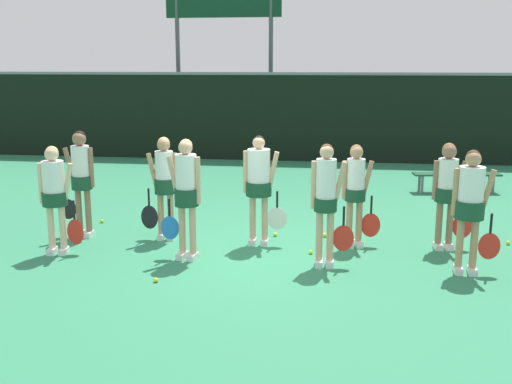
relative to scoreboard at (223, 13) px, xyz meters
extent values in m
plane|color=#2D7F56|center=(2.50, -10.80, -4.41)|extent=(140.00, 140.00, 0.00)
cube|color=black|center=(2.50, -1.99, -3.16)|extent=(60.00, 0.06, 2.51)
cube|color=slate|center=(2.50, -1.99, -1.87)|extent=(60.00, 0.08, 0.08)
cylinder|color=#515156|center=(-1.53, 0.00, -1.60)|extent=(0.14, 0.14, 5.63)
cylinder|color=#515156|center=(1.53, 0.00, -1.60)|extent=(0.14, 0.14, 5.63)
cube|color=#19472D|center=(6.40, -5.90, -4.00)|extent=(1.96, 0.61, 0.04)
cylinder|color=slate|center=(7.17, -5.67, -4.22)|extent=(0.06, 0.06, 0.40)
cylinder|color=slate|center=(7.20, -5.92, -4.22)|extent=(0.06, 0.06, 0.40)
cylinder|color=slate|center=(5.60, -5.88, -4.22)|extent=(0.06, 0.06, 0.40)
cylinder|color=slate|center=(5.63, -6.13, -4.22)|extent=(0.06, 0.06, 0.40)
cylinder|color=beige|center=(-0.37, -11.27, -4.02)|extent=(0.10, 0.10, 0.79)
cylinder|color=beige|center=(-0.55, -11.30, -4.02)|extent=(0.10, 0.10, 0.79)
cube|color=white|center=(-0.37, -11.30, -4.37)|extent=(0.14, 0.25, 0.09)
cube|color=white|center=(-0.55, -11.33, -4.37)|extent=(0.14, 0.25, 0.09)
cylinder|color=#16422B|center=(-0.46, -11.29, -3.56)|extent=(0.37, 0.37, 0.21)
cylinder|color=white|center=(-0.46, -11.29, -3.31)|extent=(0.32, 0.32, 0.65)
sphere|color=beige|center=(-0.46, -11.29, -2.88)|extent=(0.21, 0.21, 0.21)
sphere|color=#D8B772|center=(-0.46, -11.27, -2.85)|extent=(0.19, 0.19, 0.19)
cylinder|color=beige|center=(-0.26, -11.26, -3.32)|extent=(0.21, 0.10, 0.62)
cylinder|color=beige|center=(-0.65, -11.31, -3.32)|extent=(0.08, 0.08, 0.61)
cylinder|color=black|center=(-0.18, -11.26, -3.72)|extent=(0.03, 0.03, 0.29)
ellipsoid|color=red|center=(-0.18, -11.26, -4.07)|extent=(0.27, 0.03, 0.40)
cylinder|color=tan|center=(1.65, -11.28, -3.99)|extent=(0.10, 0.10, 0.85)
cylinder|color=tan|center=(1.49, -11.25, -3.99)|extent=(0.10, 0.10, 0.85)
cube|color=white|center=(1.65, -11.30, -4.37)|extent=(0.15, 0.25, 0.09)
cube|color=white|center=(1.48, -11.28, -4.37)|extent=(0.15, 0.25, 0.09)
cylinder|color=#16422B|center=(1.57, -11.26, -3.47)|extent=(0.35, 0.35, 0.26)
cylinder|color=white|center=(1.57, -11.26, -3.20)|extent=(0.31, 0.31, 0.72)
sphere|color=tan|center=(1.57, -11.26, -2.74)|extent=(0.20, 0.20, 0.20)
sphere|color=#D8B772|center=(1.57, -11.24, -2.72)|extent=(0.19, 0.19, 0.19)
cylinder|color=tan|center=(1.38, -11.23, -3.22)|extent=(0.23, 0.11, 0.68)
cylinder|color=tan|center=(1.75, -11.29, -3.22)|extent=(0.08, 0.08, 0.68)
cylinder|color=black|center=(1.30, -11.24, -3.64)|extent=(0.03, 0.03, 0.26)
ellipsoid|color=blue|center=(1.30, -11.24, -3.96)|extent=(0.28, 0.03, 0.36)
cylinder|color=tan|center=(3.67, -11.30, -3.99)|extent=(0.10, 0.10, 0.84)
cylinder|color=tan|center=(3.51, -11.31, -3.99)|extent=(0.10, 0.10, 0.84)
cube|color=white|center=(3.67, -11.33, -4.37)|extent=(0.12, 0.24, 0.09)
cube|color=white|center=(3.51, -11.34, -4.37)|extent=(0.12, 0.24, 0.09)
cylinder|color=#16422B|center=(3.59, -11.31, -3.51)|extent=(0.32, 0.32, 0.19)
cylinder|color=white|center=(3.59, -11.31, -3.22)|extent=(0.28, 0.28, 0.71)
sphere|color=tan|center=(3.59, -11.31, -2.76)|extent=(0.19, 0.19, 0.19)
sphere|color=#4C331E|center=(3.59, -11.29, -2.74)|extent=(0.18, 0.18, 0.18)
cylinder|color=tan|center=(3.77, -11.30, -3.23)|extent=(0.22, 0.08, 0.68)
cylinder|color=tan|center=(3.42, -11.31, -3.23)|extent=(0.08, 0.08, 0.68)
cylinder|color=black|center=(3.85, -11.32, -3.66)|extent=(0.03, 0.03, 0.28)
ellipsoid|color=red|center=(3.85, -11.32, -3.99)|extent=(0.30, 0.03, 0.38)
cylinder|color=tan|center=(5.63, -11.35, -4.00)|extent=(0.10, 0.10, 0.82)
cylinder|color=tan|center=(5.44, -11.34, -4.00)|extent=(0.10, 0.10, 0.82)
cube|color=white|center=(5.63, -11.38, -4.37)|extent=(0.12, 0.24, 0.09)
cube|color=white|center=(5.44, -11.37, -4.37)|extent=(0.12, 0.24, 0.09)
cylinder|color=#16422B|center=(5.54, -11.35, -3.51)|extent=(0.39, 0.39, 0.25)
cylinder|color=white|center=(5.54, -11.35, -3.26)|extent=(0.34, 0.34, 0.68)
sphere|color=tan|center=(5.54, -11.35, -2.81)|extent=(0.21, 0.21, 0.21)
sphere|color=#4C331E|center=(5.54, -11.33, -2.79)|extent=(0.19, 0.19, 0.19)
cylinder|color=tan|center=(5.75, -11.35, -3.27)|extent=(0.21, 0.08, 0.65)
cylinder|color=tan|center=(5.34, -11.34, -3.27)|extent=(0.08, 0.08, 0.65)
cylinder|color=black|center=(5.83, -11.38, -3.68)|extent=(0.03, 0.03, 0.27)
ellipsoid|color=red|center=(5.83, -11.38, -4.01)|extent=(0.30, 0.03, 0.38)
cylinder|color=#8C664C|center=(-0.36, -10.34, -3.99)|extent=(0.10, 0.10, 0.84)
cylinder|color=#8C664C|center=(-0.52, -10.34, -3.99)|extent=(0.10, 0.10, 0.84)
cube|color=white|center=(-0.36, -10.37, -4.37)|extent=(0.12, 0.24, 0.09)
cube|color=white|center=(-0.52, -10.37, -4.37)|extent=(0.12, 0.24, 0.09)
cylinder|color=#16422B|center=(-0.44, -10.34, -3.49)|extent=(0.34, 0.34, 0.22)
cylinder|color=white|center=(-0.44, -10.34, -3.23)|extent=(0.29, 0.29, 0.69)
sphere|color=#8C664C|center=(-0.44, -10.34, -2.77)|extent=(0.22, 0.22, 0.22)
sphere|color=black|center=(-0.44, -10.32, -2.74)|extent=(0.21, 0.21, 0.21)
cylinder|color=#8C664C|center=(-0.63, -10.35, -3.24)|extent=(0.21, 0.08, 0.66)
cylinder|color=#8C664C|center=(-0.27, -10.34, -3.24)|extent=(0.08, 0.08, 0.65)
cylinder|color=black|center=(-0.71, -10.37, -3.65)|extent=(0.03, 0.03, 0.25)
ellipsoid|color=black|center=(-0.71, -10.37, -3.95)|extent=(0.31, 0.03, 0.35)
cylinder|color=tan|center=(1.04, -10.28, -4.01)|extent=(0.10, 0.10, 0.80)
cylinder|color=tan|center=(0.88, -10.30, -4.01)|extent=(0.10, 0.10, 0.80)
cube|color=white|center=(1.04, -10.31, -4.37)|extent=(0.14, 0.25, 0.09)
cube|color=white|center=(0.88, -10.33, -4.37)|extent=(0.14, 0.25, 0.09)
cylinder|color=#16422B|center=(0.96, -10.29, -3.52)|extent=(0.34, 0.34, 0.25)
cylinder|color=white|center=(0.96, -10.29, -3.28)|extent=(0.29, 0.29, 0.66)
sphere|color=tan|center=(0.96, -10.29, -2.85)|extent=(0.21, 0.21, 0.21)
sphere|color=#D8B772|center=(0.95, -10.27, -2.82)|extent=(0.19, 0.19, 0.19)
cylinder|color=tan|center=(0.77, -10.32, -3.29)|extent=(0.21, 0.10, 0.63)
cylinder|color=tan|center=(1.13, -10.27, -3.29)|extent=(0.08, 0.08, 0.63)
cylinder|color=black|center=(0.70, -10.35, -3.70)|extent=(0.03, 0.03, 0.29)
ellipsoid|color=black|center=(0.70, -10.35, -4.04)|extent=(0.29, 0.03, 0.40)
cylinder|color=tan|center=(2.61, -10.39, -4.00)|extent=(0.10, 0.10, 0.83)
cylinder|color=tan|center=(2.42, -10.39, -4.00)|extent=(0.10, 0.10, 0.83)
cube|color=white|center=(2.61, -10.42, -4.37)|extent=(0.11, 0.24, 0.09)
cube|color=white|center=(2.42, -10.42, -4.37)|extent=(0.11, 0.24, 0.09)
cylinder|color=#16422B|center=(2.52, -10.39, -3.50)|extent=(0.41, 0.41, 0.22)
cylinder|color=white|center=(2.52, -10.39, -3.23)|extent=(0.36, 0.36, 0.71)
sphere|color=tan|center=(2.52, -10.39, -2.78)|extent=(0.19, 0.19, 0.19)
sphere|color=black|center=(2.52, -10.37, -2.75)|extent=(0.18, 0.18, 0.18)
cylinder|color=tan|center=(2.73, -10.39, -3.24)|extent=(0.21, 0.08, 0.67)
cylinder|color=tan|center=(2.31, -10.39, -3.24)|extent=(0.08, 0.08, 0.67)
cylinder|color=black|center=(2.81, -10.41, -3.66)|extent=(0.03, 0.03, 0.26)
ellipsoid|color=silver|center=(2.81, -10.41, -3.98)|extent=(0.31, 0.03, 0.36)
cylinder|color=tan|center=(4.10, -10.28, -4.03)|extent=(0.10, 0.10, 0.77)
cylinder|color=tan|center=(3.95, -10.32, -4.03)|extent=(0.10, 0.10, 0.77)
cube|color=white|center=(4.11, -10.31, -4.37)|extent=(0.16, 0.26, 0.09)
cube|color=white|center=(3.96, -10.34, -4.37)|extent=(0.16, 0.26, 0.09)
cylinder|color=#16422B|center=(4.03, -10.30, -3.57)|extent=(0.32, 0.32, 0.19)
cylinder|color=white|center=(4.03, -10.30, -3.32)|extent=(0.28, 0.28, 0.63)
sphere|color=tan|center=(4.03, -10.30, -2.91)|extent=(0.20, 0.20, 0.20)
sphere|color=olive|center=(4.02, -10.28, -2.88)|extent=(0.19, 0.19, 0.19)
cylinder|color=tan|center=(4.21, -10.26, -3.34)|extent=(0.21, 0.11, 0.60)
cylinder|color=tan|center=(3.86, -10.33, -3.34)|extent=(0.08, 0.08, 0.60)
cylinder|color=black|center=(4.29, -10.27, -3.73)|extent=(0.03, 0.03, 0.28)
ellipsoid|color=red|center=(4.29, -10.27, -4.07)|extent=(0.30, 0.03, 0.39)
cylinder|color=#8C664C|center=(5.50, -10.24, -4.02)|extent=(0.10, 0.10, 0.79)
cylinder|color=#8C664C|center=(5.34, -10.25, -4.02)|extent=(0.10, 0.10, 0.79)
cube|color=white|center=(5.50, -10.27, -4.37)|extent=(0.13, 0.25, 0.09)
cube|color=white|center=(5.34, -10.28, -4.37)|extent=(0.13, 0.25, 0.09)
cylinder|color=#16422B|center=(5.42, -10.24, -3.55)|extent=(0.35, 0.35, 0.22)
cylinder|color=white|center=(5.42, -10.24, -3.30)|extent=(0.30, 0.30, 0.64)
sphere|color=#8C664C|center=(5.42, -10.24, -2.88)|extent=(0.22, 0.22, 0.22)
sphere|color=olive|center=(5.42, -10.22, -2.85)|extent=(0.20, 0.20, 0.20)
cylinder|color=#8C664C|center=(5.61, -10.23, -3.32)|extent=(0.21, 0.10, 0.61)
cylinder|color=#8C664C|center=(5.24, -10.26, -3.32)|extent=(0.08, 0.08, 0.60)
cylinder|color=black|center=(5.69, -10.24, -3.71)|extent=(0.03, 0.03, 0.28)
ellipsoid|color=red|center=(5.69, -10.24, -4.04)|extent=(0.30, 0.03, 0.38)
sphere|color=#CCE033|center=(6.23, -10.02, -4.38)|extent=(0.07, 0.07, 0.07)
sphere|color=#CCE033|center=(1.39, -12.29, -4.38)|extent=(0.07, 0.07, 0.07)
sphere|color=#CCE033|center=(-0.49, -9.50, -4.38)|extent=(0.07, 0.07, 0.07)
sphere|color=#CCE033|center=(2.74, -9.93, -4.38)|extent=(0.07, 0.07, 0.07)
sphere|color=#CCE033|center=(3.57, -9.86, -4.38)|extent=(0.07, 0.07, 0.07)
sphere|color=#CCE033|center=(-0.67, -10.66, -4.38)|extent=(0.07, 0.07, 0.07)
sphere|color=#CCE033|center=(3.37, -10.81, -4.38)|extent=(0.06, 0.06, 0.06)
sphere|color=#CCE033|center=(6.49, -9.90, -4.38)|extent=(0.07, 0.07, 0.07)
camera|label=1|loc=(3.73, -19.56, -1.55)|focal=42.00mm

